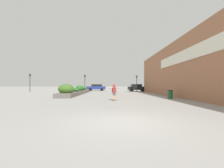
{
  "coord_description": "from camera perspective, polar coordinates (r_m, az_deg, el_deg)",
  "views": [
    {
      "loc": [
        -0.55,
        -5.62,
        1.38
      ],
      "look_at": [
        -0.03,
        15.91,
        1.56
      ],
      "focal_mm": 24.0,
      "sensor_mm": 36.0,
      "label": 1
    }
  ],
  "objects": [
    {
      "name": "planter_box",
      "position": [
        23.65,
        -13.3,
        -2.63
      ],
      "size": [
        1.94,
        15.72,
        1.52
      ],
      "color": "#605B54",
      "rests_on": "ground_plane"
    },
    {
      "name": "traffic_light_right",
      "position": [
        30.69,
        9.41,
        1.26
      ],
      "size": [
        0.28,
        0.3,
        3.36
      ],
      "color": "black",
      "rests_on": "ground_plane"
    },
    {
      "name": "skateboard",
      "position": [
        13.5,
        0.79,
        -6.03
      ],
      "size": [
        0.51,
        0.73,
        0.1
      ],
      "rotation": [
        0.0,
        0.0,
        0.52
      ],
      "color": "olive",
      "rests_on": "ground_plane"
    },
    {
      "name": "skateboarder",
      "position": [
        13.44,
        0.79,
        -2.41
      ],
      "size": [
        1.15,
        0.7,
        1.37
      ],
      "rotation": [
        0.0,
        0.0,
        0.52
      ],
      "color": "tan",
      "rests_on": "skateboard"
    },
    {
      "name": "car_leftmost",
      "position": [
        37.25,
        -5.98,
        -1.27
      ],
      "size": [
        4.62,
        1.93,
        1.61
      ],
      "rotation": [
        0.0,
        0.0,
        1.57
      ],
      "color": "navy",
      "rests_on": "ground_plane"
    },
    {
      "name": "car_center_right",
      "position": [
        39.11,
        24.0,
        -1.33
      ],
      "size": [
        3.92,
        1.96,
        1.41
      ],
      "rotation": [
        0.0,
        0.0,
        -1.57
      ],
      "color": "maroon",
      "rests_on": "ground_plane"
    },
    {
      "name": "traffic_light_left",
      "position": [
        30.23,
        -10.31,
        1.38
      ],
      "size": [
        0.28,
        0.3,
        3.45
      ],
      "color": "black",
      "rests_on": "ground_plane"
    },
    {
      "name": "trash_bin",
      "position": [
        16.57,
        21.31,
        -3.67
      ],
      "size": [
        0.51,
        0.51,
        0.89
      ],
      "color": "#1E5B33",
      "rests_on": "ground_plane"
    },
    {
      "name": "car_center_left",
      "position": [
        33.64,
        9.47,
        -1.36
      ],
      "size": [
        4.04,
        1.88,
        1.62
      ],
      "rotation": [
        0.0,
        0.0,
        -1.57
      ],
      "color": "black",
      "rests_on": "ground_plane"
    },
    {
      "name": "traffic_light_far_left",
      "position": [
        33.41,
        -28.8,
        1.38
      ],
      "size": [
        0.28,
        0.3,
        3.57
      ],
      "color": "black",
      "rests_on": "ground_plane"
    },
    {
      "name": "building_wall_right",
      "position": [
        18.09,
        24.69,
        5.54
      ],
      "size": [
        0.67,
        31.0,
        6.5
      ],
      "color": "#9E6647",
      "rests_on": "ground_plane"
    },
    {
      "name": "ground_plane",
      "position": [
        5.81,
        4.19,
        -14.23
      ],
      "size": [
        300.0,
        300.0,
        0.0
      ],
      "primitive_type": "plane",
      "color": "gray"
    }
  ]
}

